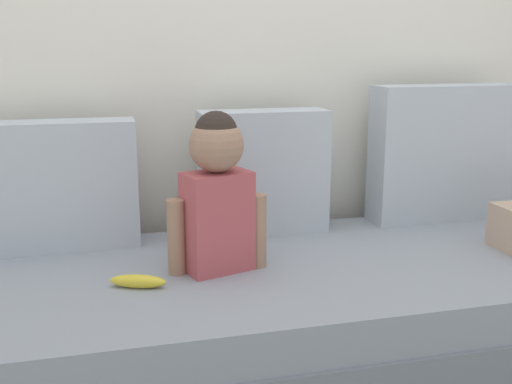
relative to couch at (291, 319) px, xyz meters
The scene contains 8 objects.
ground_plane 0.20m from the couch, ahead, with size 12.00×12.00×0.00m, color #B2ADA3.
back_wall 1.20m from the couch, 90.00° to the left, with size 5.64×0.10×2.46m, color silver.
couch is the anchor object (origin of this frame).
throw_pillow_left 0.94m from the couch, 153.96° to the left, with size 0.57×0.16×0.45m, color #B2BCC6.
throw_pillow_center 0.57m from the couch, 90.00° to the left, with size 0.48×0.16×0.47m, color #B2BCC6.
throw_pillow_right 0.97m from the couch, 26.04° to the left, with size 0.59×0.16×0.55m, color #B2BCC6.
toddler 0.53m from the couch, behind, with size 0.32×0.18×0.51m.
banana 0.56m from the couch, behind, with size 0.17×0.04×0.04m, color yellow.
Camera 1 is at (-0.59, -1.79, 1.09)m, focal length 42.41 mm.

